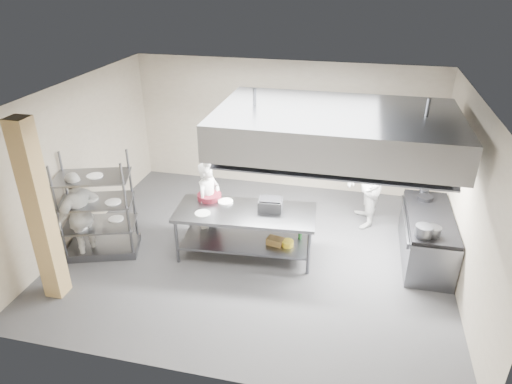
% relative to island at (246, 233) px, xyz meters
% --- Properties ---
extents(floor, '(7.00, 7.00, 0.00)m').
position_rel_island_xyz_m(floor, '(0.15, 0.12, -0.46)').
color(floor, '#333336').
rests_on(floor, ground).
extents(ceiling, '(7.00, 7.00, 0.00)m').
position_rel_island_xyz_m(ceiling, '(0.15, 0.12, 2.54)').
color(ceiling, silver).
rests_on(ceiling, wall_back).
extents(wall_back, '(7.00, 0.00, 7.00)m').
position_rel_island_xyz_m(wall_back, '(0.15, 3.12, 1.04)').
color(wall_back, tan).
rests_on(wall_back, ground).
extents(wall_left, '(0.00, 6.00, 6.00)m').
position_rel_island_xyz_m(wall_left, '(-3.35, 0.12, 1.04)').
color(wall_left, tan).
rests_on(wall_left, ground).
extents(wall_right, '(0.00, 6.00, 6.00)m').
position_rel_island_xyz_m(wall_right, '(3.65, 0.12, 1.04)').
color(wall_right, tan).
rests_on(wall_right, ground).
extents(column, '(0.30, 0.30, 3.00)m').
position_rel_island_xyz_m(column, '(-2.75, -1.78, 1.04)').
color(column, tan).
rests_on(column, floor).
extents(exhaust_hood, '(4.00, 2.50, 0.60)m').
position_rel_island_xyz_m(exhaust_hood, '(1.45, 0.52, 1.94)').
color(exhaust_hood, slate).
rests_on(exhaust_hood, ceiling).
extents(hood_strip_a, '(1.60, 0.12, 0.04)m').
position_rel_island_xyz_m(hood_strip_a, '(0.55, 0.52, 1.62)').
color(hood_strip_a, white).
rests_on(hood_strip_a, exhaust_hood).
extents(hood_strip_b, '(1.60, 0.12, 0.04)m').
position_rel_island_xyz_m(hood_strip_b, '(2.35, 0.52, 1.62)').
color(hood_strip_b, white).
rests_on(hood_strip_b, exhaust_hood).
extents(wall_shelf, '(1.50, 0.28, 0.04)m').
position_rel_island_xyz_m(wall_shelf, '(1.95, 2.96, 1.04)').
color(wall_shelf, slate).
rests_on(wall_shelf, wall_back).
extents(island, '(2.58, 1.24, 0.91)m').
position_rel_island_xyz_m(island, '(0.00, 0.00, 0.00)').
color(island, gray).
rests_on(island, floor).
extents(island_worktop, '(2.58, 1.24, 0.06)m').
position_rel_island_xyz_m(island_worktop, '(0.00, 0.00, 0.42)').
color(island_worktop, slate).
rests_on(island_worktop, island).
extents(island_undershelf, '(2.37, 1.12, 0.04)m').
position_rel_island_xyz_m(island_undershelf, '(0.00, 0.00, -0.16)').
color(island_undershelf, slate).
rests_on(island_undershelf, island).
extents(pass_rack, '(1.44, 1.11, 1.91)m').
position_rel_island_xyz_m(pass_rack, '(-2.63, -0.51, 0.50)').
color(pass_rack, slate).
rests_on(pass_rack, floor).
extents(cooking_range, '(0.80, 2.00, 0.84)m').
position_rel_island_xyz_m(cooking_range, '(3.23, 0.62, -0.04)').
color(cooking_range, gray).
rests_on(cooking_range, floor).
extents(range_top, '(0.78, 1.96, 0.06)m').
position_rel_island_xyz_m(range_top, '(3.23, 0.62, 0.41)').
color(range_top, black).
rests_on(range_top, cooking_range).
extents(chef_head, '(0.55, 0.68, 1.61)m').
position_rel_island_xyz_m(chef_head, '(-0.80, 0.35, 0.35)').
color(chef_head, silver).
rests_on(chef_head, floor).
extents(chef_line, '(0.81, 0.97, 1.81)m').
position_rel_island_xyz_m(chef_line, '(2.08, 1.62, 0.45)').
color(chef_line, silver).
rests_on(chef_line, floor).
extents(chef_plating, '(0.71, 1.07, 1.69)m').
position_rel_island_xyz_m(chef_plating, '(-2.85, -0.72, 0.39)').
color(chef_plating, silver).
rests_on(chef_plating, floor).
extents(griddle, '(0.44, 0.36, 0.20)m').
position_rel_island_xyz_m(griddle, '(0.43, 0.15, 0.56)').
color(griddle, slate).
rests_on(griddle, island_worktop).
extents(wicker_basket, '(0.33, 0.26, 0.13)m').
position_rel_island_xyz_m(wicker_basket, '(0.56, -0.04, -0.07)').
color(wicker_basket, brown).
rests_on(wicker_basket, island_undershelf).
extents(stockpot, '(0.28, 0.28, 0.19)m').
position_rel_island_xyz_m(stockpot, '(3.02, -0.15, 0.54)').
color(stockpot, gray).
rests_on(stockpot, range_top).
extents(plate_stack, '(0.28, 0.28, 0.05)m').
position_rel_island_xyz_m(plate_stack, '(-2.63, -0.51, 0.15)').
color(plate_stack, white).
rests_on(plate_stack, pass_rack).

